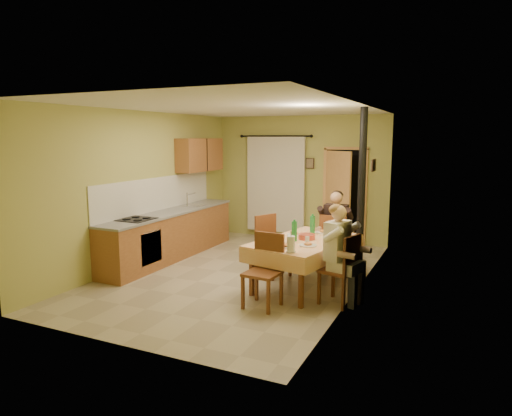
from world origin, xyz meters
The scene contains 17 objects.
floor centered at (0.00, 0.00, 0.00)m, with size 4.00×6.00×0.01m, color tan.
room_shell centered at (0.00, 0.00, 1.82)m, with size 4.04×6.04×2.82m.
kitchen_run centered at (-1.71, 0.40, 0.48)m, with size 0.64×3.64×1.56m.
upper_cabinets centered at (-1.82, 1.70, 1.95)m, with size 0.35×1.40×0.70m, color brown.
curtain centered at (-0.55, 2.90, 1.26)m, with size 1.70×0.07×2.22m.
doorway centered at (1.01, 2.85, 1.05)m, with size 0.96×0.56×2.15m.
dining_table centered at (1.22, -0.20, 0.38)m, with size 1.49×2.07×0.76m.
tableware centered at (1.21, -0.31, 0.83)m, with size 0.68×1.62×0.33m.
chair_far centered at (1.43, 0.81, 0.29)m, with size 0.47×0.47×1.02m.
chair_near centered at (0.97, -1.24, 0.29)m, with size 0.48×0.48×1.02m.
chair_right centered at (1.90, -0.69, 0.29)m, with size 0.54×0.54×1.01m.
chair_left centered at (0.54, 0.16, 0.29)m, with size 0.61×0.61×1.02m.
man_far centered at (1.43, 0.83, 0.88)m, with size 0.59×0.47×1.39m.
man_right centered at (1.89, -0.69, 0.88)m, with size 0.56×0.64×1.39m.
stove_flue centered at (1.90, 0.60, 1.02)m, with size 0.24×0.24×2.80m.
picture_back centered at (0.25, 2.97, 1.75)m, with size 0.19×0.03×0.23m, color black.
picture_right centered at (1.97, 1.20, 1.85)m, with size 0.03×0.31×0.21m, color brown.
Camera 1 is at (3.42, -6.76, 2.33)m, focal length 32.00 mm.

